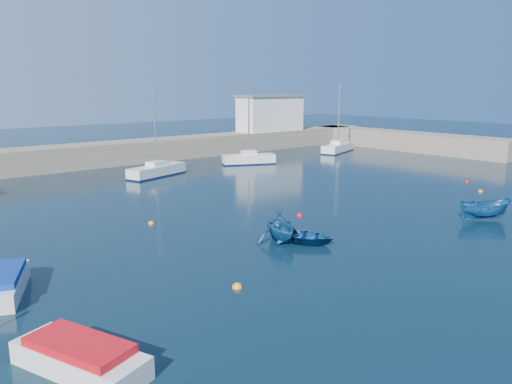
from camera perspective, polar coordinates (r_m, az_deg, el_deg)
ground at (r=24.21m, az=21.45°, el=-10.86°), size 220.00×220.00×0.00m
back_wall at (r=60.22m, az=-20.32°, el=3.78°), size 96.00×4.50×2.60m
right_arm at (r=77.07m, az=16.55°, el=5.65°), size 4.50×32.00×2.60m
harbor_office at (r=75.37m, az=1.63°, el=8.90°), size 10.00×4.00×5.00m
sailboat_6 at (r=52.51m, az=-11.27°, el=2.44°), size 7.09×3.90×8.96m
sailboat_7 at (r=59.73m, az=-0.83°, el=3.83°), size 6.40×4.22×8.34m
sailboat_8 at (r=71.81m, az=9.34°, el=5.04°), size 7.60×4.35×9.61m
motorboat_0 at (r=17.86m, az=-19.49°, el=-17.34°), size 3.26×5.08×1.07m
motorboat_1 at (r=25.04m, az=-26.92°, el=-9.32°), size 3.24×4.76×1.10m
dinghy_center at (r=29.73m, az=5.52°, el=-5.09°), size 3.78×4.29×0.74m
dinghy_left at (r=29.79m, az=2.78°, el=-3.92°), size 4.10×4.36×1.84m
dinghy_right at (r=38.03m, az=24.67°, el=-1.83°), size 3.90×3.17×1.44m
buoy_0 at (r=23.32m, az=-2.15°, el=-10.89°), size 0.49×0.49×0.49m
buoy_1 at (r=35.78m, az=5.03°, el=-2.77°), size 0.47×0.47×0.47m
buoy_2 at (r=48.18m, az=24.27°, el=0.03°), size 0.39×0.39×0.39m
buoy_3 at (r=34.40m, az=-11.88°, el=-3.58°), size 0.42×0.42×0.42m
buoy_4 at (r=52.46m, az=22.94°, el=1.04°), size 0.39×0.39×0.39m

